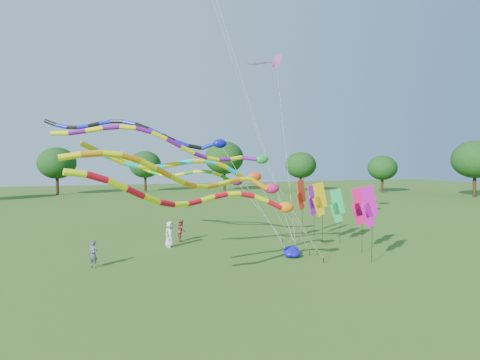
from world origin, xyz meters
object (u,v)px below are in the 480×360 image
object	(u,v)px
tube_kite_red	(221,199)
blue_nylon_heap	(291,251)
tube_kite_orange	(212,179)
person_c	(181,231)
person_a	(170,234)
person_b	(93,254)

from	to	relation	value
tube_kite_red	blue_nylon_heap	world-z (taller)	tube_kite_red
tube_kite_orange	blue_nylon_heap	xyz separation A→B (m)	(5.97, 3.28, -4.86)
blue_nylon_heap	person_c	distance (m)	8.73
person_a	tube_kite_red	bearing A→B (deg)	-119.36
tube_kite_orange	person_b	bearing A→B (deg)	125.00
tube_kite_orange	person_a	distance (m)	9.01
blue_nylon_heap	person_a	distance (m)	8.44
person_b	person_c	xyz separation A→B (m)	(5.90, 5.69, 0.03)
tube_kite_red	person_b	distance (m)	8.67
tube_kite_orange	person_c	distance (m)	10.54
tube_kite_orange	person_c	bearing A→B (deg)	68.73
tube_kite_red	tube_kite_orange	bearing A→B (deg)	76.39
tube_kite_red	tube_kite_orange	world-z (taller)	tube_kite_orange
tube_kite_orange	person_b	distance (m)	8.29
tube_kite_red	blue_nylon_heap	bearing A→B (deg)	19.67
person_c	person_b	bearing A→B (deg)	132.48
blue_nylon_heap	person_a	bearing A→B (deg)	146.57
person_a	person_c	bearing A→B (deg)	21.68
tube_kite_red	blue_nylon_heap	xyz separation A→B (m)	(5.86, 4.59, -3.96)
person_a	person_c	size ratio (longest dim) A/B	1.13
tube_kite_orange	person_c	xyz separation A→B (m)	(0.01, 9.63, -4.28)
person_b	person_c	bearing A→B (deg)	80.08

